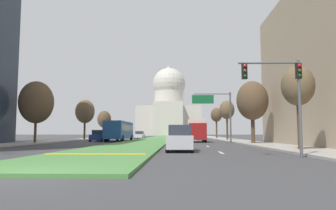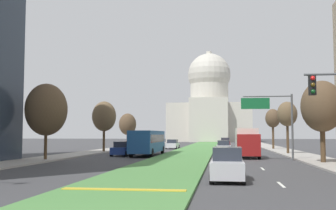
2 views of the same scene
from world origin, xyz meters
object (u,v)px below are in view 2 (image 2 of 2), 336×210
street_tree_left_far (104,116)px  sedan_lead_stopped (227,165)px  street_tree_right_distant (273,119)px  street_tree_left_mid (46,110)px  sedan_very_far (225,143)px  sedan_distant (223,147)px  city_bus (148,141)px  sedan_far_horizon (173,144)px  overhead_guide_sign (273,113)px  street_tree_right_mid (322,107)px  box_truck_delivery (247,142)px  capitol_building (209,106)px  sedan_midblock (123,149)px  street_tree_left_distant (128,124)px  street_tree_right_far (287,114)px

street_tree_left_far → sedan_lead_stopped: street_tree_left_far is taller
street_tree_right_distant → street_tree_left_mid: bearing=-128.3°
street_tree_left_mid → sedan_very_far: (17.51, 46.39, -4.07)m
sedan_distant → city_bus: city_bus is taller
sedan_far_horizon → city_bus: city_bus is taller
overhead_guide_sign → sedan_very_far: bearing=95.9°
street_tree_right_mid → box_truck_delivery: 10.55m
sedan_distant → street_tree_left_mid: bearing=-131.2°
overhead_guide_sign → city_bus: (-13.85, 6.90, -2.85)m
street_tree_left_mid → street_tree_right_distant: 40.84m
overhead_guide_sign → street_tree_right_distant: bearing=83.2°
capitol_building → sedan_midblock: 94.42m
street_tree_left_mid → street_tree_right_distant: bearing=51.7°
overhead_guide_sign → box_truck_delivery: bearing=122.5°
street_tree_right_mid → box_truck_delivery: bearing=126.4°
overhead_guide_sign → city_bus: bearing=153.5°
street_tree_left_mid → sedan_lead_stopped: street_tree_left_mid is taller
street_tree_left_mid → street_tree_left_far: (0.39, 18.18, 0.12)m
sedan_distant → city_bus: 12.72m
street_tree_right_mid → sedan_distant: 22.28m
sedan_midblock → city_bus: city_bus is taller
street_tree_right_distant → city_bus: 27.78m
street_tree_right_distant → sedan_midblock: street_tree_right_distant is taller
sedan_lead_stopped → city_bus: 26.56m
street_tree_left_far → street_tree_right_distant: size_ratio=1.06×
sedan_very_far → city_bus: size_ratio=0.39×
box_truck_delivery → street_tree_right_distant: bearing=76.9°
sedan_very_far → street_tree_left_distant: bearing=-141.5°
overhead_guide_sign → street_tree_left_mid: bearing=-170.6°
street_tree_right_distant → city_bus: (-17.24, -21.52, -3.35)m
street_tree_left_distant → sedan_distant: size_ratio=1.40×
street_tree_right_mid → sedan_midblock: 23.20m
street_tree_right_mid → street_tree_left_far: 31.42m
street_tree_right_mid → sedan_far_horizon: street_tree_right_mid is taller
overhead_guide_sign → sedan_very_far: 43.14m
sedan_distant → sedan_far_horizon: bearing=122.7°
sedan_midblock → box_truck_delivery: box_truck_delivery is taller
street_tree_left_mid → street_tree_right_far: size_ratio=1.12×
street_tree_right_far → street_tree_left_distant: 30.02m
capitol_building → sedan_far_horizon: (-4.28, -70.13, -11.51)m
sedan_lead_stopped → sedan_midblock: bearing=116.2°
box_truck_delivery → city_bus: box_truck_delivery is taller
overhead_guide_sign → street_tree_left_far: (-21.52, 14.53, 0.42)m
street_tree_right_far → box_truck_delivery: 10.68m
street_tree_left_distant → sedan_distant: bearing=-38.5°
overhead_guide_sign → street_tree_right_far: 12.59m
street_tree_right_far → sedan_far_horizon: 24.47m
street_tree_left_distant → street_tree_right_mid: bearing=-53.1°
sedan_midblock → sedan_distant: sedan_midblock is taller
sedan_distant → box_truck_delivery: box_truck_delivery is taller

